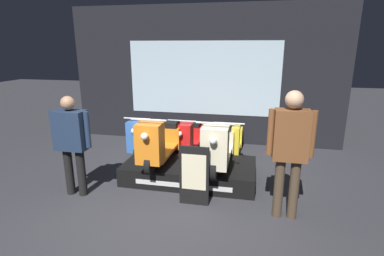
{
  "coord_description": "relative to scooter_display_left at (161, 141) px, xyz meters",
  "views": [
    {
      "loc": [
        1.2,
        -3.31,
        2.29
      ],
      "look_at": [
        0.06,
        2.09,
        0.77
      ],
      "focal_mm": 28.0,
      "sensor_mm": 36.0,
      "label": 1
    }
  ],
  "objects": [
    {
      "name": "ground_plane",
      "position": [
        0.35,
        -1.43,
        -0.68
      ],
      "size": [
        30.0,
        30.0,
        0.0
      ],
      "primitive_type": "plane",
      "color": "#2D2D33"
    },
    {
      "name": "shop_wall_back",
      "position": [
        0.35,
        2.26,
        0.92
      ],
      "size": [
        6.45,
        0.09,
        3.2
      ],
      "color": "black",
      "rests_on": "ground_plane"
    },
    {
      "name": "display_platform",
      "position": [
        0.51,
        0.03,
        -0.52
      ],
      "size": [
        2.26,
        1.11,
        0.32
      ],
      "color": "black",
      "rests_on": "ground_plane"
    },
    {
      "name": "scooter_display_left",
      "position": [
        0.0,
        0.0,
        0.0
      ],
      "size": [
        0.56,
        1.65,
        0.9
      ],
      "color": "black",
      "rests_on": "display_platform"
    },
    {
      "name": "scooter_display_right",
      "position": [
        1.02,
        0.0,
        0.0
      ],
      "size": [
        0.56,
        1.65,
        0.9
      ],
      "color": "black",
      "rests_on": "display_platform"
    },
    {
      "name": "scooter_backrow_0",
      "position": [
        -0.71,
        1.27,
        -0.32
      ],
      "size": [
        0.56,
        1.65,
        0.9
      ],
      "color": "black",
      "rests_on": "ground_plane"
    },
    {
      "name": "scooter_backrow_1",
      "position": [
        0.2,
        1.27,
        -0.32
      ],
      "size": [
        0.56,
        1.65,
        0.9
      ],
      "color": "black",
      "rests_on": "ground_plane"
    },
    {
      "name": "scooter_backrow_2",
      "position": [
        1.12,
        1.27,
        -0.32
      ],
      "size": [
        0.56,
        1.65,
        0.9
      ],
      "color": "black",
      "rests_on": "ground_plane"
    },
    {
      "name": "person_left_browsing",
      "position": [
        -1.14,
        -0.87,
        0.26
      ],
      "size": [
        0.64,
        0.27,
        1.58
      ],
      "color": "black",
      "rests_on": "ground_plane"
    },
    {
      "name": "person_right_browsing",
      "position": [
        2.04,
        -0.87,
        0.37
      ],
      "size": [
        0.6,
        0.25,
        1.76
      ],
      "color": "#473828",
      "rests_on": "ground_plane"
    },
    {
      "name": "price_sign_board",
      "position": [
        0.75,
        -0.81,
        -0.22
      ],
      "size": [
        0.44,
        0.04,
        0.91
      ],
      "color": "black",
      "rests_on": "ground_plane"
    }
  ]
}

